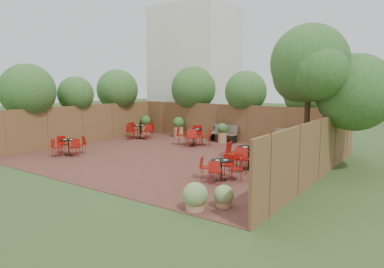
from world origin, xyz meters
The scene contains 13 objects.
ground centered at (0.00, 0.00, 0.00)m, with size 80.00×80.00×0.00m, color #354F23.
courtyard_paving centered at (0.00, 0.00, 0.01)m, with size 12.00×10.00×0.02m, color #3D1D19.
fence_back centered at (0.00, 5.00, 1.00)m, with size 12.00×0.08×2.00m, color brown.
fence_left centered at (-6.00, 0.00, 1.00)m, with size 0.08×10.00×2.00m, color brown.
fence_right centered at (6.00, 0.00, 1.00)m, with size 0.08×10.00×2.00m, color brown.
neighbour_building centered at (-4.50, 8.00, 4.00)m, with size 5.00×4.00×8.00m, color silver.
overhang_foliage centered at (-1.47, 2.63, 2.74)m, with size 15.94×10.79×2.74m.
courtyard_tree centered at (5.21, 1.11, 3.68)m, with size 2.86×2.77×5.19m.
park_bench_left centered at (-0.26, 4.63, 0.49)m, with size 1.51×0.53×0.92m.
park_bench_right centered at (3.40, 4.63, 0.52)m, with size 1.61×0.63×0.97m.
bistro_tables centered at (-0.39, 0.66, 0.47)m, with size 9.90×6.73×0.95m.
planters centered at (-1.29, 3.71, 0.62)m, with size 11.90×3.77×1.17m.
low_shrubs centered at (4.87, -3.19, 0.34)m, with size 1.77×4.14×0.70m.
Camera 1 is at (9.17, -11.60, 3.17)m, focal length 33.08 mm.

